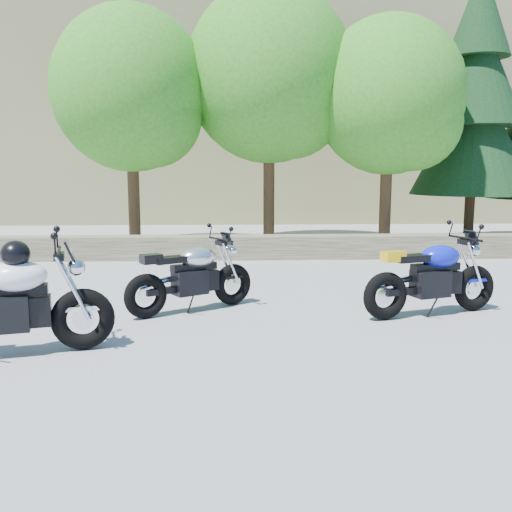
{
  "coord_description": "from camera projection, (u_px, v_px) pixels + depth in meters",
  "views": [
    {
      "loc": [
        -0.12,
        -6.74,
        1.95
      ],
      "look_at": [
        0.2,
        1.0,
        0.75
      ],
      "focal_mm": 40.0,
      "sensor_mm": 36.0,
      "label": 1
    }
  ],
  "objects": [
    {
      "name": "hillside",
      "position": [
        284.0,
        73.0,
        33.59
      ],
      "size": [
        80.0,
        30.0,
        15.0
      ],
      "primitive_type": "cube",
      "color": "olive",
      "rests_on": "ground"
    },
    {
      "name": "white_bike",
      "position": [
        4.0,
        300.0,
        5.88
      ],
      "size": [
        2.16,
        0.84,
        1.21
      ],
      "rotation": [
        0.0,
        0.0,
        0.26
      ],
      "color": "black",
      "rests_on": "ground"
    },
    {
      "name": "tree_decid_right",
      "position": [
        394.0,
        102.0,
        13.43
      ],
      "size": [
        3.54,
        3.54,
        5.41
      ],
      "color": "#382314",
      "rests_on": "ground"
    },
    {
      "name": "blue_bike",
      "position": [
        433.0,
        278.0,
        7.57
      ],
      "size": [
        2.0,
        0.85,
        1.03
      ],
      "rotation": [
        0.0,
        0.0,
        0.31
      ],
      "color": "black",
      "rests_on": "ground"
    },
    {
      "name": "tree_decid_left",
      "position": [
        135.0,
        95.0,
        13.35
      ],
      "size": [
        3.67,
        3.67,
        5.62
      ],
      "color": "#382314",
      "rests_on": "ground"
    },
    {
      "name": "tree_decid_mid",
      "position": [
        274.0,
        81.0,
        13.82
      ],
      "size": [
        4.08,
        4.08,
        6.24
      ],
      "color": "#382314",
      "rests_on": "ground"
    },
    {
      "name": "ground",
      "position": [
        243.0,
        329.0,
        6.96
      ],
      "size": [
        90.0,
        90.0,
        0.0
      ],
      "primitive_type": "plane",
      "color": "gray",
      "rests_on": "ground"
    },
    {
      "name": "silver_bike",
      "position": [
        192.0,
        277.0,
        7.78
      ],
      "size": [
        1.72,
        1.15,
        0.97
      ],
      "rotation": [
        0.0,
        0.0,
        0.56
      ],
      "color": "black",
      "rests_on": "ground"
    },
    {
      "name": "stone_wall",
      "position": [
        238.0,
        247.0,
        12.35
      ],
      "size": [
        22.0,
        0.55,
        0.5
      ],
      "primitive_type": "cube",
      "color": "#4D4633",
      "rests_on": "ground"
    },
    {
      "name": "conifer_near",
      "position": [
        476.0,
        101.0,
        14.75
      ],
      "size": [
        3.17,
        3.17,
        7.06
      ],
      "color": "#382314",
      "rests_on": "ground"
    }
  ]
}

